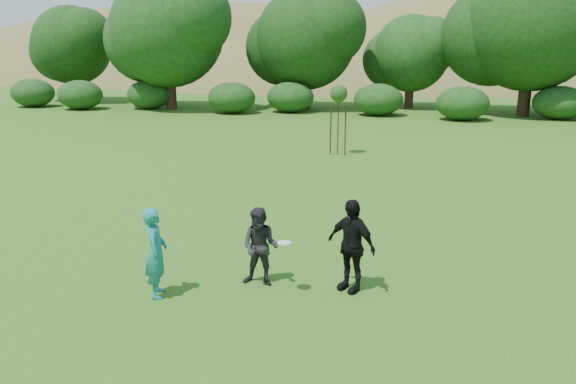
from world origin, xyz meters
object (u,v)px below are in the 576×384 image
Objects in this scene: player_teal at (156,253)px; player_grey at (260,247)px; sapling at (339,95)px; player_black at (351,245)px.

player_teal reaches higher than player_grey.
sapling is (1.73, 13.85, 1.58)m from player_teal.
player_grey is 0.86× the size of player_black.
player_black is at bearing 5.96° from player_grey.
player_black is (3.43, 0.95, 0.04)m from player_teal.
sapling reaches higher than player_grey.
player_teal is 3.56m from player_black.
sapling is at bearing 92.38° from player_grey.
player_grey is at bearing -144.67° from player_black.
sapling is at bearing -26.07° from player_teal.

